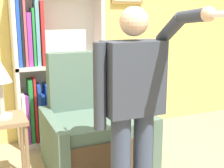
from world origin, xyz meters
TOP-DOWN VIEW (x-y plane):
  - wall_back at (0.01, 2.03)m, footprint 8.00×0.11m
  - bookcase at (-0.17, 1.87)m, footprint 1.05×0.28m
  - armchair at (0.12, 1.09)m, footprint 1.00×0.87m
  - person_standing at (0.09, 0.19)m, footprint 0.57×0.78m
  - side_table at (-0.77, 0.98)m, footprint 0.39×0.39m

SIDE VIEW (x-z plane):
  - armchair at x=0.12m, z-range -0.22..0.93m
  - side_table at x=-0.77m, z-range 0.19..0.85m
  - bookcase at x=-0.17m, z-range -0.03..1.85m
  - person_standing at x=0.09m, z-range 0.11..1.71m
  - wall_back at x=0.01m, z-range 0.00..2.80m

